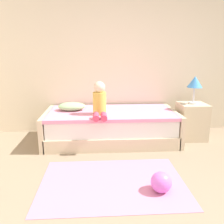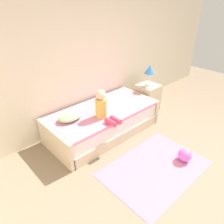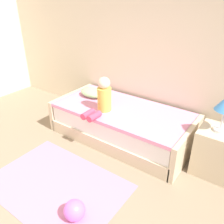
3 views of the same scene
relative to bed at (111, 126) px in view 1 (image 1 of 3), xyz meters
name	(u,v)px [view 1 (image 1 of 3)]	position (x,y,z in m)	size (l,w,h in m)	color
wall_rear	(142,50)	(0.58, 0.60, 1.20)	(7.20, 0.10, 2.90)	beige
bed	(111,126)	(0.00, 0.00, 0.00)	(2.11, 1.00, 0.50)	beige
nightstand	(191,121)	(1.35, 0.02, 0.05)	(0.44, 0.44, 0.60)	beige
table_lamp	(195,83)	(1.35, 0.02, 0.69)	(0.24, 0.24, 0.45)	silver
child_figure	(100,102)	(-0.18, -0.23, 0.46)	(0.20, 0.51, 0.50)	gold
pillow	(72,106)	(-0.63, 0.10, 0.32)	(0.44, 0.30, 0.13)	#99CC8C
toy_ball	(161,182)	(0.43, -1.50, -0.14)	(0.22, 0.22, 0.22)	#CC66D8
area_rug	(113,183)	(-0.06, -1.30, -0.24)	(1.60, 1.10, 0.01)	pink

